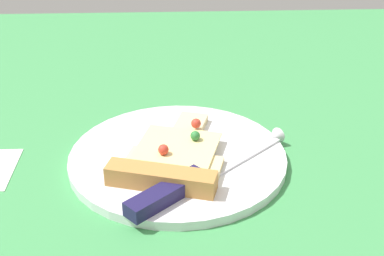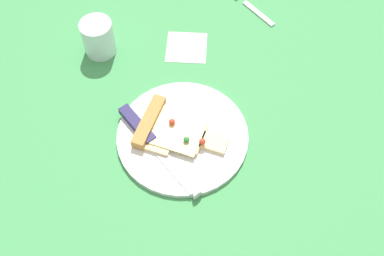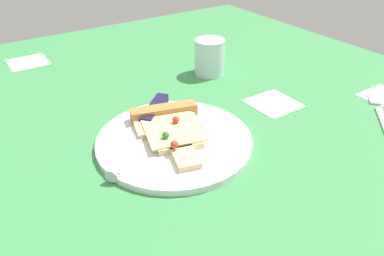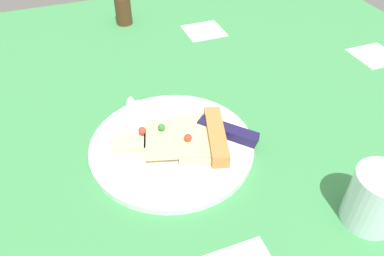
{
  "view_description": "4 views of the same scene",
  "coord_description": "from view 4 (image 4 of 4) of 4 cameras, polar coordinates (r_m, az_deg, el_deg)",
  "views": [
    {
      "loc": [
        0.14,
        -50.83,
        34.18
      ],
      "look_at": [
        2.7,
        4.29,
        3.92
      ],
      "focal_mm": 49.57,
      "sensor_mm": 36.0,
      "label": 1
    },
    {
      "loc": [
        46.49,
        7.8,
        77.4
      ],
      "look_at": [
        0.76,
        4.99,
        3.76
      ],
      "focal_mm": 42.44,
      "sensor_mm": 36.0,
      "label": 2
    },
    {
      "loc": [
        25.96,
        45.86,
        34.55
      ],
      "look_at": [
        -2.23,
        3.86,
        2.36
      ],
      "focal_mm": 33.71,
      "sensor_mm": 36.0,
      "label": 3
    },
    {
      "loc": [
        -40.5,
        15.24,
        41.47
      ],
      "look_at": [
        1.51,
        -0.58,
        2.58
      ],
      "focal_mm": 34.95,
      "sensor_mm": 36.0,
      "label": 4
    }
  ],
  "objects": [
    {
      "name": "knife",
      "position": [
        0.62,
        1.53,
        0.66
      ],
      "size": [
        19.23,
        17.63,
        2.45
      ],
      "rotation": [
        0.0,
        0.0,
        5.45
      ],
      "color": "silver",
      "rests_on": "plate"
    },
    {
      "name": "ground_plane",
      "position": [
        0.61,
        -0.01,
        -3.88
      ],
      "size": [
        131.59,
        131.59,
        3.0
      ],
      "color": "#3D8C4C",
      "rests_on": "ground"
    },
    {
      "name": "drinking_glass",
      "position": [
        0.53,
        26.23,
        -9.66
      ],
      "size": [
        6.97,
        6.97,
        8.13
      ],
      "primitive_type": "cylinder",
      "color": "silver",
      "rests_on": "ground_plane"
    },
    {
      "name": "pepper_shaker",
      "position": [
        0.97,
        -10.37,
        17.23
      ],
      "size": [
        3.93,
        3.93,
        6.69
      ],
      "primitive_type": "cylinder",
      "color": "#4C2D19",
      "rests_on": "ground_plane"
    },
    {
      "name": "pizza_slice",
      "position": [
        0.59,
        -0.61,
        -1.63
      ],
      "size": [
        13.59,
        18.88,
        2.54
      ],
      "rotation": [
        0.0,
        0.0,
        6.0
      ],
      "color": "beige",
      "rests_on": "plate"
    },
    {
      "name": "plate",
      "position": [
        0.59,
        -3.08,
        -2.73
      ],
      "size": [
        25.91,
        25.91,
        1.1
      ],
      "primitive_type": "cylinder",
      "color": "silver",
      "rests_on": "ground_plane"
    }
  ]
}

